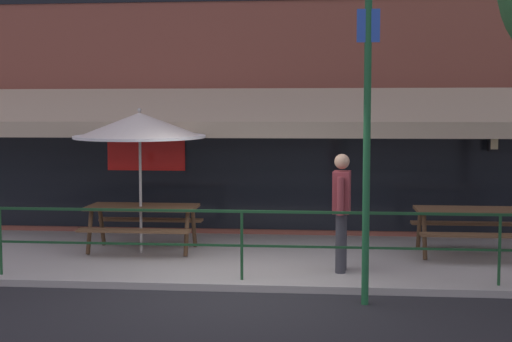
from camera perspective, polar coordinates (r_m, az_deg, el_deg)
ground_plane at (r=9.67m, az=-1.34°, el=-9.67°), size 120.00×120.00×0.00m
patio_deck at (r=11.60m, az=-0.18°, el=-6.99°), size 15.00×4.00×0.10m
restaurant_building at (r=13.63m, az=0.73°, el=10.00°), size 15.00×1.60×7.37m
patio_railing at (r=9.80m, az=-1.15°, el=-4.70°), size 13.84×0.04×0.97m
picnic_table_left at (r=11.97m, az=-9.06°, el=-3.50°), size 1.80×1.42×0.76m
picnic_table_centre at (r=11.92m, az=16.96°, el=-3.68°), size 1.80×1.42×0.76m
patio_umbrella_left at (r=11.74m, az=-9.29°, el=3.56°), size 2.14×2.14×2.38m
pedestrian_walking at (r=10.34m, az=6.86°, el=-2.80°), size 0.28×0.62×1.71m
street_sign_pole at (r=8.87m, az=8.89°, el=5.00°), size 0.28×0.09×4.79m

